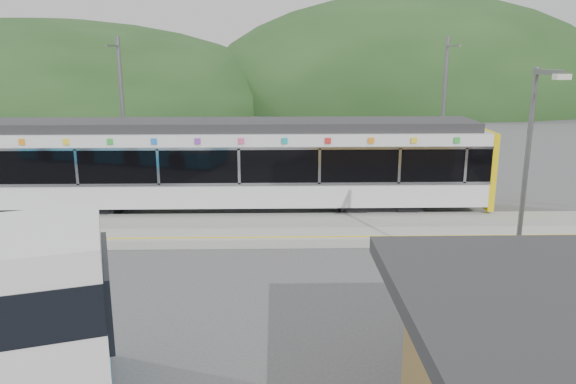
{
  "coord_description": "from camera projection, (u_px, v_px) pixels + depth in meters",
  "views": [
    {
      "loc": [
        -0.39,
        -15.97,
        6.44
      ],
      "look_at": [
        0.0,
        1.0,
        2.13
      ],
      "focal_mm": 35.0,
      "sensor_mm": 36.0,
      "label": 1
    }
  ],
  "objects": [
    {
      "name": "ground",
      "position": [
        289.0,
        268.0,
        17.07
      ],
      "size": [
        120.0,
        120.0,
        0.0
      ],
      "primitive_type": "plane",
      "color": "#4C4C4F",
      "rests_on": "ground"
    },
    {
      "name": "hills",
      "position": [
        441.0,
        216.0,
        22.33
      ],
      "size": [
        146.0,
        149.0,
        26.0
      ],
      "color": "#1E3D19",
      "rests_on": "ground"
    },
    {
      "name": "platform",
      "position": [
        286.0,
        229.0,
        20.23
      ],
      "size": [
        26.0,
        3.2,
        0.3
      ],
      "primitive_type": "cube",
      "color": "#9E9E99",
      "rests_on": "ground"
    },
    {
      "name": "yellow_line",
      "position": [
        287.0,
        237.0,
        18.93
      ],
      "size": [
        26.0,
        0.1,
        0.01
      ],
      "primitive_type": "cube",
      "color": "yellow",
      "rests_on": "platform"
    },
    {
      "name": "train",
      "position": [
        229.0,
        163.0,
        22.32
      ],
      "size": [
        20.44,
        3.01,
        3.74
      ],
      "color": "black",
      "rests_on": "ground"
    },
    {
      "name": "catenary_mast_west",
      "position": [
        123.0,
        116.0,
        24.31
      ],
      "size": [
        0.18,
        1.8,
        7.0
      ],
      "color": "slate",
      "rests_on": "ground"
    },
    {
      "name": "catenary_mast_east",
      "position": [
        443.0,
        115.0,
        24.63
      ],
      "size": [
        0.18,
        1.8,
        7.0
      ],
      "color": "slate",
      "rests_on": "ground"
    },
    {
      "name": "lamp_post",
      "position": [
        528.0,
        173.0,
        13.28
      ],
      "size": [
        0.38,
        1.09,
        6.06
      ],
      "rotation": [
        0.0,
        0.0,
        0.17
      ],
      "color": "slate",
      "rests_on": "ground"
    }
  ]
}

